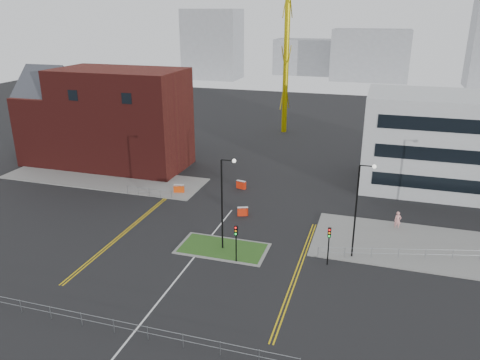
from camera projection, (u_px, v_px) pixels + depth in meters
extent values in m
plane|color=black|center=(168.00, 290.00, 38.36)|extent=(200.00, 200.00, 0.00)
cube|color=slate|center=(103.00, 178.00, 63.61)|extent=(28.00, 8.00, 0.12)
cube|color=slate|center=(440.00, 249.00, 44.85)|extent=(24.00, 10.00, 0.12)
cube|color=slate|center=(223.00, 248.00, 44.98)|extent=(8.60, 4.60, 0.08)
cube|color=#214617|center=(223.00, 248.00, 44.97)|extent=(8.00, 4.00, 0.12)
cube|color=#4F1613|center=(122.00, 119.00, 66.62)|extent=(18.00, 10.00, 14.00)
cube|color=black|center=(73.00, 95.00, 61.84)|extent=(1.40, 0.10, 1.40)
cube|color=black|center=(127.00, 98.00, 59.64)|extent=(1.40, 0.10, 1.40)
cube|color=#4F1613|center=(53.00, 127.00, 70.61)|extent=(6.00, 10.00, 10.00)
cube|color=#2D3038|center=(48.00, 94.00, 68.89)|extent=(6.40, 8.49, 8.49)
cube|color=silver|center=(468.00, 144.00, 57.89)|extent=(25.00, 12.00, 12.00)
cube|color=black|center=(471.00, 187.00, 53.68)|extent=(22.00, 0.10, 1.60)
cube|color=black|center=(476.00, 158.00, 52.48)|extent=(22.00, 0.10, 1.60)
cylinder|color=#B9A60A|center=(287.00, 26.00, 81.80)|extent=(1.00, 1.00, 38.02)
cylinder|color=black|center=(222.00, 206.00, 43.45)|extent=(0.16, 0.16, 9.00)
cylinder|color=black|center=(228.00, 160.00, 41.74)|extent=(1.20, 0.10, 0.10)
sphere|color=silver|center=(234.00, 161.00, 41.58)|extent=(0.36, 0.36, 0.36)
cylinder|color=black|center=(356.00, 213.00, 41.94)|extent=(0.16, 0.16, 9.00)
cylinder|color=black|center=(367.00, 166.00, 40.24)|extent=(1.20, 0.10, 0.10)
sphere|color=silver|center=(374.00, 167.00, 40.07)|extent=(0.36, 0.36, 0.36)
cylinder|color=black|center=(236.00, 247.00, 42.13)|extent=(0.12, 0.12, 3.00)
cube|color=black|center=(236.00, 230.00, 41.55)|extent=(0.28, 0.22, 0.90)
sphere|color=red|center=(236.00, 228.00, 41.33)|extent=(0.18, 0.18, 0.18)
sphere|color=orange|center=(236.00, 231.00, 41.43)|extent=(0.18, 0.18, 0.18)
sphere|color=#0CCC33|center=(236.00, 234.00, 41.54)|extent=(0.18, 0.18, 0.18)
cylinder|color=black|center=(328.00, 250.00, 41.73)|extent=(0.12, 0.12, 3.00)
cube|color=black|center=(329.00, 232.00, 41.14)|extent=(0.28, 0.22, 0.90)
sphere|color=red|center=(330.00, 230.00, 40.92)|extent=(0.18, 0.18, 0.18)
sphere|color=orange|center=(329.00, 233.00, 41.03)|extent=(0.18, 0.18, 0.18)
sphere|color=#0CCC33|center=(329.00, 236.00, 41.13)|extent=(0.18, 0.18, 0.18)
cylinder|color=gray|center=(130.00, 324.00, 32.61)|extent=(24.00, 0.04, 0.04)
cylinder|color=gray|center=(131.00, 329.00, 32.78)|extent=(24.00, 0.04, 0.04)
cylinder|color=gray|center=(149.00, 189.00, 57.20)|extent=(6.00, 0.04, 0.04)
cylinder|color=gray|center=(149.00, 192.00, 57.37)|extent=(6.00, 0.04, 0.04)
cylinder|color=gray|center=(127.00, 190.00, 58.19)|extent=(0.05, 0.05, 1.10)
cylinder|color=gray|center=(171.00, 195.00, 56.54)|extent=(0.05, 0.05, 1.10)
cylinder|color=gray|center=(426.00, 249.00, 42.68)|extent=(19.01, 5.04, 0.04)
cylinder|color=gray|center=(426.00, 254.00, 42.85)|extent=(19.01, 5.04, 0.04)
cylinder|color=gray|center=(318.00, 252.00, 43.22)|extent=(0.05, 0.05, 1.10)
cube|color=silver|center=(178.00, 278.00, 40.15)|extent=(0.15, 30.00, 0.01)
cube|color=gold|center=(131.00, 226.00, 49.82)|extent=(0.12, 24.00, 0.01)
cube|color=gold|center=(134.00, 226.00, 49.73)|extent=(0.12, 24.00, 0.01)
cube|color=gold|center=(296.00, 271.00, 41.13)|extent=(0.12, 20.00, 0.01)
cube|color=gold|center=(299.00, 272.00, 41.05)|extent=(0.12, 20.00, 0.01)
cube|color=gray|center=(213.00, 44.00, 153.39)|extent=(18.00, 12.00, 22.00)
cube|color=gray|center=(370.00, 55.00, 149.64)|extent=(24.00, 12.00, 16.00)
cube|color=gray|center=(318.00, 57.00, 164.26)|extent=(30.00, 12.00, 12.00)
imported|color=pink|center=(398.00, 220.00, 48.76)|extent=(0.78, 0.60, 1.93)
cube|color=#D33F0B|center=(179.00, 189.00, 58.53)|extent=(1.36, 0.72, 1.08)
cube|color=silver|center=(179.00, 185.00, 58.36)|extent=(1.36, 0.72, 0.13)
cube|color=red|center=(243.00, 211.00, 52.12)|extent=(1.24, 0.79, 0.99)
cube|color=silver|center=(243.00, 208.00, 51.96)|extent=(1.24, 0.79, 0.12)
cube|color=red|center=(241.00, 185.00, 60.01)|extent=(1.30, 0.70, 1.03)
cube|color=silver|center=(241.00, 181.00, 59.85)|extent=(1.30, 0.70, 0.12)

